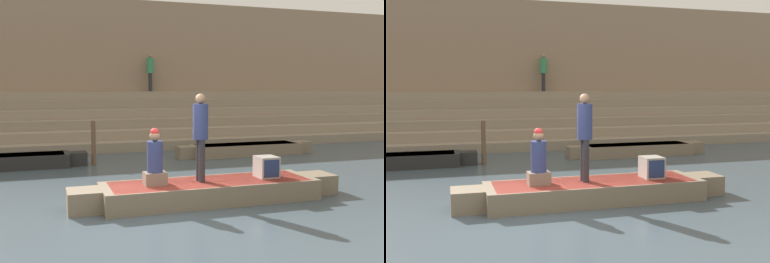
% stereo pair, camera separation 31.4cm
% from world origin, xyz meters
% --- Properties ---
extents(ground_plane, '(120.00, 120.00, 0.00)m').
position_xyz_m(ground_plane, '(0.00, 0.00, 0.00)').
color(ground_plane, '#3D4C56').
extents(ghat_steps, '(36.00, 4.41, 2.12)m').
position_xyz_m(ghat_steps, '(0.00, 10.97, 0.77)').
color(ghat_steps, gray).
rests_on(ghat_steps, ground).
extents(back_wall, '(34.20, 1.28, 6.18)m').
position_xyz_m(back_wall, '(0.00, 13.15, 3.06)').
color(back_wall, '#937A60').
rests_on(back_wall, ground).
extents(rowboat_main, '(5.66, 1.38, 0.41)m').
position_xyz_m(rowboat_main, '(1.52, 0.85, 0.22)').
color(rowboat_main, '#756651').
rests_on(rowboat_main, ground).
extents(person_standing, '(0.31, 0.31, 1.77)m').
position_xyz_m(person_standing, '(1.32, 0.89, 1.45)').
color(person_standing, '#28282D').
rests_on(person_standing, rowboat_main).
extents(person_rowing, '(0.43, 0.34, 1.12)m').
position_xyz_m(person_rowing, '(0.37, 0.86, 0.88)').
color(person_rowing, '#756656').
rests_on(person_rowing, rowboat_main).
extents(tv_set, '(0.43, 0.47, 0.45)m').
position_xyz_m(tv_set, '(2.79, 0.85, 0.64)').
color(tv_set, '#9E998E').
rests_on(tv_set, rowboat_main).
extents(moored_boat_shore, '(4.67, 1.02, 0.39)m').
position_xyz_m(moored_boat_shore, '(-2.81, 6.09, 0.21)').
color(moored_boat_shore, black).
rests_on(moored_boat_shore, ground).
extents(moored_boat_distant, '(4.89, 1.02, 0.39)m').
position_xyz_m(moored_boat_distant, '(4.88, 6.30, 0.21)').
color(moored_boat_distant, '#756651').
rests_on(moored_boat_distant, ground).
extents(mooring_post, '(0.13, 0.13, 1.33)m').
position_xyz_m(mooring_post, '(-0.28, 5.96, 0.67)').
color(mooring_post, brown).
rests_on(mooring_post, ground).
extents(person_on_steps, '(0.32, 0.32, 1.67)m').
position_xyz_m(person_on_steps, '(2.91, 12.19, 3.09)').
color(person_on_steps, '#28282D').
rests_on(person_on_steps, ghat_steps).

